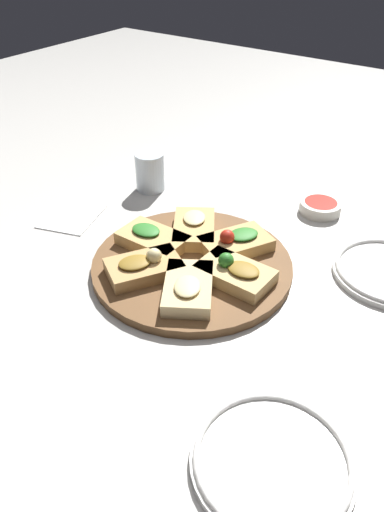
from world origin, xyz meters
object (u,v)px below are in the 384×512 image
(serving_board, at_px, (192,265))
(dipping_bowl, at_px, (320,207))
(napkin_stack, at_px, (71,217))
(water_glass, at_px, (150,172))
(plate_right, at_px, (272,461))

(serving_board, bearing_deg, dipping_bowl, 161.89)
(napkin_stack, bearing_deg, dipping_bowl, 128.00)
(water_glass, distance_m, napkin_stack, 0.21)
(plate_right, distance_m, napkin_stack, 0.67)
(serving_board, distance_m, dipping_bowl, 0.34)
(serving_board, bearing_deg, napkin_stack, -89.47)
(water_glass, bearing_deg, dipping_bowl, 109.54)
(serving_board, relative_size, water_glass, 4.13)
(serving_board, xyz_separation_m, napkin_stack, (0.00, -0.31, -0.01))
(plate_right, height_order, napkin_stack, plate_right)
(plate_right, xyz_separation_m, water_glass, (-0.46, -0.56, 0.04))
(water_glass, bearing_deg, serving_board, 52.66)
(napkin_stack, xyz_separation_m, dipping_bowl, (-0.33, 0.42, 0.01))
(water_glass, bearing_deg, napkin_stack, -15.82)
(serving_board, xyz_separation_m, water_glass, (-0.20, -0.26, 0.04))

